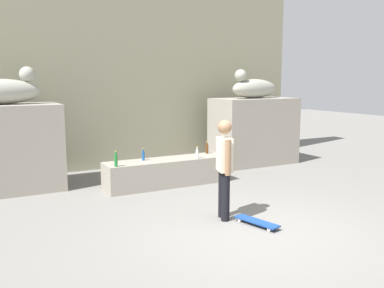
% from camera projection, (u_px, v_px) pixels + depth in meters
% --- Properties ---
extents(ground_plane, '(40.00, 40.00, 0.00)m').
position_uv_depth(ground_plane, '(253.00, 231.00, 6.47)').
color(ground_plane, slate).
extents(facade_wall, '(10.26, 0.60, 6.56)m').
position_uv_depth(facade_wall, '(124.00, 43.00, 11.08)').
color(facade_wall, gray).
rests_on(facade_wall, ground_plane).
extents(pedestal_left, '(2.27, 1.24, 1.82)m').
position_uv_depth(pedestal_left, '(4.00, 148.00, 8.64)').
color(pedestal_left, gray).
rests_on(pedestal_left, ground_plane).
extents(pedestal_right, '(2.27, 1.24, 1.82)m').
position_uv_depth(pedestal_right, '(254.00, 131.00, 11.60)').
color(pedestal_right, gray).
rests_on(pedestal_right, ground_plane).
extents(statue_reclining_left, '(1.66, 0.76, 0.78)m').
position_uv_depth(statue_reclining_left, '(2.00, 91.00, 8.48)').
color(statue_reclining_left, '#9E9E90').
rests_on(statue_reclining_left, pedestal_left).
extents(statue_reclining_right, '(1.68, 0.86, 0.78)m').
position_uv_depth(statue_reclining_right, '(254.00, 88.00, 11.40)').
color(statue_reclining_right, '#9E9E90').
rests_on(statue_reclining_right, pedestal_right).
extents(ledge_block, '(2.78, 0.69, 0.59)m').
position_uv_depth(ledge_block, '(167.00, 172.00, 9.22)').
color(ledge_block, gray).
rests_on(ledge_block, ground_plane).
extents(skater, '(0.30, 0.52, 1.67)m').
position_uv_depth(skater, '(224.00, 165.00, 6.89)').
color(skater, black).
rests_on(skater, ground_plane).
extents(skateboard, '(0.39, 0.82, 0.08)m').
position_uv_depth(skateboard, '(257.00, 222.00, 6.69)').
color(skateboard, navy).
rests_on(skateboard, ground_plane).
extents(bottle_brown, '(0.07, 0.07, 0.29)m').
position_uv_depth(bottle_brown, '(207.00, 149.00, 9.86)').
color(bottle_brown, '#593314').
rests_on(bottle_brown, ledge_block).
extents(bottle_green, '(0.07, 0.07, 0.32)m').
position_uv_depth(bottle_green, '(116.00, 160.00, 8.36)').
color(bottle_green, '#1E722D').
rests_on(bottle_green, ledge_block).
extents(bottle_blue, '(0.06, 0.06, 0.27)m').
position_uv_depth(bottle_blue, '(143.00, 156.00, 9.02)').
color(bottle_blue, '#194C99').
rests_on(bottle_blue, ledge_block).
extents(bottle_clear, '(0.06, 0.06, 0.27)m').
position_uv_depth(bottle_clear, '(197.00, 154.00, 9.23)').
color(bottle_clear, silver).
rests_on(bottle_clear, ledge_block).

